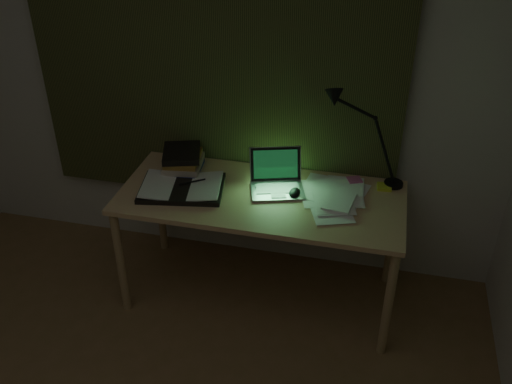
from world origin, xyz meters
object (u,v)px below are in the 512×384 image
book_stack (183,161)px  desk_lamp (400,140)px  laptop (278,176)px  open_textbook (182,187)px  loose_papers (330,200)px  desk (261,247)px

book_stack → desk_lamp: 1.25m
laptop → book_stack: (-0.60, 0.11, -0.04)m
open_textbook → loose_papers: open_textbook is taller
laptop → loose_papers: bearing=-21.8°
laptop → loose_papers: (0.30, -0.02, -0.10)m
desk → desk_lamp: (0.72, 0.28, 0.65)m
desk → open_textbook: (-0.45, -0.05, 0.38)m
desk → laptop: (0.08, 0.05, 0.47)m
desk → open_textbook: bearing=-173.8°
desk → open_textbook: size_ratio=3.43×
book_stack → desk_lamp: size_ratio=0.44×
loose_papers → desk_lamp: 0.50m
laptop → desk_lamp: bearing=2.5°
book_stack → loose_papers: 0.91m
laptop → desk_lamp: 0.70m
laptop → book_stack: 0.61m
open_textbook → loose_papers: bearing=-4.6°
desk → loose_papers: 0.54m
desk → laptop: laptop is taller
open_textbook → laptop: bearing=1.0°
book_stack → loose_papers: book_stack is taller
open_textbook → desk_lamp: 1.24m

